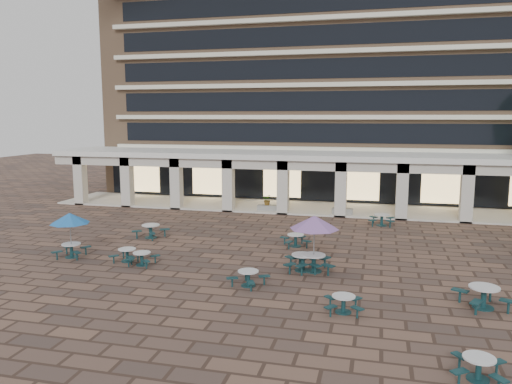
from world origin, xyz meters
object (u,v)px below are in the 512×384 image
picnic_table_1 (248,277)px  picnic_table_2 (484,295)px  planter_left (268,204)px  planter_right (342,208)px  picnic_table_0 (142,257)px

picnic_table_1 → picnic_table_2: (9.27, -0.26, 0.10)m
picnic_table_1 → planter_left: (-2.87, 16.52, 0.17)m
picnic_table_2 → planter_right: (-6.51, 16.79, 0.02)m
picnic_table_1 → picnic_table_2: 9.27m
planter_right → planter_left: bearing=180.0°
picnic_table_1 → picnic_table_2: bearing=19.1°
planter_left → picnic_table_1: bearing=-80.2°
picnic_table_2 → planter_right: 18.01m
planter_left → planter_right: (5.62, -0.00, -0.04)m
picnic_table_0 → picnic_table_2: bearing=-6.8°
picnic_table_0 → picnic_table_1: (5.79, -1.65, 0.02)m
picnic_table_1 → picnic_table_0: bearing=-175.2°
picnic_table_0 → planter_left: size_ratio=0.96×
picnic_table_0 → picnic_table_1: picnic_table_1 is taller
picnic_table_0 → planter_right: (8.55, 14.88, 0.14)m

